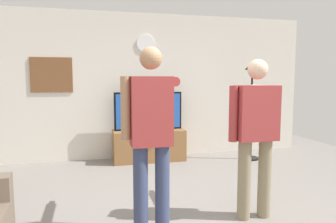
# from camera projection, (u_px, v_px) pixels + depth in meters

# --- Properties ---
(back_wall) EXTENTS (6.40, 0.10, 2.70)m
(back_wall) POSITION_uv_depth(u_px,v_px,m) (146.00, 86.00, 5.96)
(back_wall) COLOR silver
(back_wall) RESTS_ON ground_plane
(tv_stand) EXTENTS (1.29, 0.51, 0.56)m
(tv_stand) POSITION_uv_depth(u_px,v_px,m) (149.00, 145.00, 5.73)
(tv_stand) COLOR olive
(tv_stand) RESTS_ON ground_plane
(television) EXTENTS (1.24, 0.07, 0.69)m
(television) POSITION_uv_depth(u_px,v_px,m) (148.00, 111.00, 5.71)
(television) COLOR black
(television) RESTS_ON tv_stand
(wall_clock) EXTENTS (0.33, 0.03, 0.33)m
(wall_clock) POSITION_uv_depth(u_px,v_px,m) (145.00, 43.00, 5.81)
(wall_clock) COLOR white
(framed_picture) EXTENTS (0.70, 0.04, 0.61)m
(framed_picture) POSITION_uv_depth(u_px,v_px,m) (52.00, 75.00, 5.48)
(framed_picture) COLOR brown
(floor_lamp) EXTENTS (0.32, 0.32, 1.80)m
(floor_lamp) POSITION_uv_depth(u_px,v_px,m) (252.00, 90.00, 5.73)
(floor_lamp) COLOR black
(floor_lamp) RESTS_ON ground_plane
(person_standing_nearer_lamp) EXTENTS (0.56, 0.78, 1.79)m
(person_standing_nearer_lamp) POSITION_uv_depth(u_px,v_px,m) (151.00, 131.00, 2.95)
(person_standing_nearer_lamp) COLOR #384266
(person_standing_nearer_lamp) RESTS_ON ground_plane
(person_standing_nearer_couch) EXTENTS (0.62, 0.78, 1.70)m
(person_standing_nearer_couch) POSITION_uv_depth(u_px,v_px,m) (255.00, 129.00, 3.32)
(person_standing_nearer_couch) COLOR gray
(person_standing_nearer_couch) RESTS_ON ground_plane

